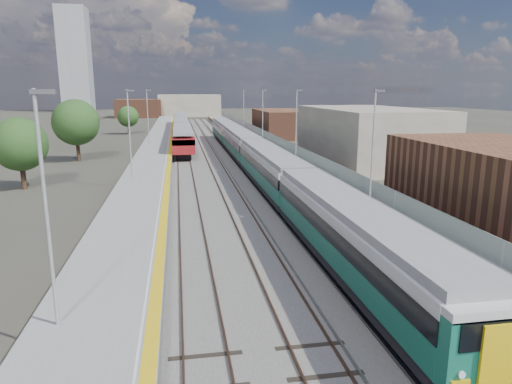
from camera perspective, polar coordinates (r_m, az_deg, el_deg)
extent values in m
plane|color=#47443A|center=(57.38, -3.49, 4.12)|extent=(320.00, 320.00, 0.00)
cube|color=#565451|center=(59.64, -5.91, 4.43)|extent=(10.50, 155.00, 0.06)
cube|color=#4C3323|center=(62.37, -3.28, 4.91)|extent=(0.07, 160.00, 0.14)
cube|color=#4C3323|center=(62.54, -1.96, 4.94)|extent=(0.07, 160.00, 0.14)
cube|color=#4C3323|center=(62.08, -6.50, 4.81)|extent=(0.07, 160.00, 0.14)
cube|color=#4C3323|center=(62.17, -5.17, 4.85)|extent=(0.07, 160.00, 0.14)
cube|color=#4C3323|center=(61.98, -9.74, 4.70)|extent=(0.07, 160.00, 0.14)
cube|color=#4C3323|center=(62.00, -8.41, 4.75)|extent=(0.07, 160.00, 0.14)
cube|color=gray|center=(62.33, -3.58, 4.89)|extent=(0.08, 160.00, 0.10)
cube|color=gray|center=(62.20, -4.87, 4.85)|extent=(0.08, 160.00, 0.10)
cube|color=slate|center=(60.53, 1.21, 5.06)|extent=(4.70, 155.00, 1.00)
cube|color=gray|center=(60.47, 1.21, 5.54)|extent=(4.70, 155.00, 0.03)
cube|color=gold|center=(60.11, -0.76, 5.52)|extent=(0.40, 155.00, 0.01)
cube|color=gray|center=(60.85, 3.26, 6.13)|extent=(0.06, 155.00, 1.20)
cylinder|color=#9EA0A3|center=(31.36, 14.37, 5.47)|extent=(0.12, 0.12, 7.50)
cube|color=#4C4C4F|center=(31.24, 15.17, 12.12)|extent=(0.70, 0.18, 0.14)
cylinder|color=#9EA0A3|center=(50.20, 5.05, 8.36)|extent=(0.12, 0.12, 7.50)
cube|color=#4C4C4F|center=(50.13, 5.42, 12.52)|extent=(0.70, 0.18, 0.14)
cylinder|color=#9EA0A3|center=(69.69, 0.83, 9.59)|extent=(0.12, 0.12, 7.50)
cube|color=#4C4C4F|center=(69.64, 1.05, 12.59)|extent=(0.70, 0.18, 0.14)
cylinder|color=#9EA0A3|center=(89.41, -1.55, 10.25)|extent=(0.12, 0.12, 7.50)
cube|color=#4C4C4F|center=(89.36, -1.40, 12.59)|extent=(0.70, 0.18, 0.14)
cube|color=slate|center=(59.53, -12.48, 4.64)|extent=(4.30, 155.00, 1.00)
cube|color=gray|center=(59.46, -12.50, 5.12)|extent=(4.30, 155.00, 0.03)
cube|color=gold|center=(59.39, -10.67, 5.21)|extent=(0.45, 155.00, 0.01)
cube|color=silver|center=(59.40, -11.01, 5.20)|extent=(0.08, 155.00, 0.01)
cylinder|color=#9EA0A3|center=(15.43, -24.73, -2.41)|extent=(0.12, 0.12, 7.50)
cube|color=#4C4C4F|center=(14.92, -25.09, 11.30)|extent=(0.70, 0.18, 0.14)
cylinder|color=#9EA0A3|center=(40.79, -15.52, 6.97)|extent=(0.12, 0.12, 7.50)
cube|color=#4C4C4F|center=(40.60, -15.47, 12.12)|extent=(0.70, 0.18, 0.14)
cylinder|color=#9EA0A3|center=(66.65, -13.37, 9.11)|extent=(0.12, 0.12, 7.50)
cube|color=#4C4C4F|center=(66.53, -13.32, 12.26)|extent=(0.70, 0.18, 0.14)
cube|color=brown|center=(32.18, 29.24, 0.50)|extent=(9.00, 16.00, 5.20)
cube|color=gray|center=(56.22, 13.61, 6.90)|extent=(11.00, 22.00, 6.40)
cube|color=brown|center=(86.77, 3.08, 8.60)|extent=(8.00, 18.00, 4.80)
cube|color=gray|center=(156.55, -8.34, 10.68)|extent=(20.00, 14.00, 7.00)
cube|color=brown|center=(151.99, -14.41, 10.10)|extent=(14.00, 12.00, 5.60)
cube|color=gray|center=(200.56, -21.65, 15.07)|extent=(11.00, 11.00, 40.00)
cube|color=black|center=(21.54, 11.84, -8.44)|extent=(2.54, 18.21, 0.43)
cube|color=#115840|center=(21.29, 11.93, -6.56)|extent=(2.63, 18.21, 1.06)
cube|color=black|center=(21.03, 12.03, -4.40)|extent=(2.69, 18.21, 0.73)
cube|color=#BDBFBF|center=(20.87, 12.10, -2.88)|extent=(2.63, 18.21, 0.45)
cube|color=gray|center=(20.77, 12.15, -1.83)|extent=(2.33, 18.21, 0.37)
cube|color=black|center=(38.87, 1.79, 1.28)|extent=(2.54, 18.21, 0.43)
cube|color=#115840|center=(38.73, 1.80, 2.36)|extent=(2.63, 18.21, 1.06)
cube|color=black|center=(38.59, 1.81, 3.59)|extent=(2.69, 18.21, 0.73)
cube|color=#BDBFBF|center=(38.51, 1.81, 4.44)|extent=(2.63, 18.21, 0.45)
cube|color=gray|center=(38.45, 1.82, 5.02)|extent=(2.33, 18.21, 0.37)
cube|color=black|center=(57.08, -1.95, 4.92)|extent=(2.54, 18.21, 0.43)
cube|color=#115840|center=(56.99, -1.96, 5.67)|extent=(2.63, 18.21, 1.06)
cube|color=black|center=(56.89, -1.97, 6.51)|extent=(2.69, 18.21, 0.73)
cube|color=#BDBFBF|center=(56.83, -1.97, 7.09)|extent=(2.63, 18.21, 0.45)
cube|color=gray|center=(56.80, -1.97, 7.48)|extent=(2.33, 18.21, 0.37)
cube|color=black|center=(75.54, -3.90, 6.79)|extent=(2.54, 18.21, 0.43)
cube|color=#115840|center=(75.46, -3.90, 7.35)|extent=(2.63, 18.21, 1.06)
cube|color=black|center=(75.39, -3.91, 7.99)|extent=(2.69, 18.21, 0.73)
cube|color=#BDBFBF|center=(75.35, -3.92, 8.43)|extent=(2.63, 18.21, 0.45)
cube|color=gray|center=(75.32, -3.92, 8.73)|extent=(2.33, 18.21, 0.37)
cube|color=#115840|center=(13.65, 27.11, -17.11)|extent=(2.61, 0.56, 1.96)
cube|color=black|center=(13.20, 28.13, -15.52)|extent=(2.15, 0.06, 0.75)
cube|color=gold|center=(13.46, 27.98, -18.09)|extent=(0.98, 0.09, 1.96)
cube|color=black|center=(63.57, -9.11, 5.22)|extent=(1.81, 15.36, 0.63)
cube|color=maroon|center=(63.40, -9.16, 6.57)|extent=(2.66, 18.07, 1.90)
cube|color=black|center=(63.35, -9.17, 7.00)|extent=(2.72, 18.07, 0.67)
cube|color=gray|center=(63.27, -9.20, 7.85)|extent=(2.38, 18.07, 0.38)
cube|color=black|center=(82.03, -9.29, 6.85)|extent=(1.81, 15.36, 0.63)
cube|color=maroon|center=(81.90, -9.33, 7.90)|extent=(2.66, 18.07, 1.90)
cube|color=black|center=(81.86, -9.34, 8.23)|extent=(2.72, 18.07, 0.67)
cube|color=gray|center=(81.80, -9.37, 8.89)|extent=(2.38, 18.07, 0.38)
cube|color=black|center=(100.53, -9.41, 7.88)|extent=(1.81, 15.36, 0.63)
cube|color=maroon|center=(100.42, -9.44, 8.74)|extent=(2.66, 18.07, 1.90)
cube|color=black|center=(100.39, -9.45, 9.01)|extent=(2.72, 18.07, 0.67)
cube|color=gray|center=(100.34, -9.47, 9.55)|extent=(2.38, 18.07, 0.38)
cylinder|color=#382619|center=(44.51, -27.07, 1.70)|extent=(0.44, 0.44, 2.18)
sphere|color=#1E4219|center=(44.13, -27.44, 5.33)|extent=(4.61, 4.61, 4.61)
cylinder|color=#382619|center=(59.47, -21.34, 4.84)|extent=(0.44, 0.44, 2.60)
sphere|color=#1E4219|center=(59.16, -21.60, 8.10)|extent=(5.49, 5.49, 5.49)
cylinder|color=#382619|center=(93.08, -15.61, 7.54)|extent=(0.44, 0.44, 1.91)
sphere|color=#1E4219|center=(92.91, -15.70, 9.07)|extent=(4.04, 4.04, 4.04)
cylinder|color=#382619|center=(80.30, 12.93, 6.95)|extent=(0.44, 0.44, 1.92)
sphere|color=#1E4219|center=(80.10, 13.02, 8.73)|extent=(4.06, 4.06, 4.06)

